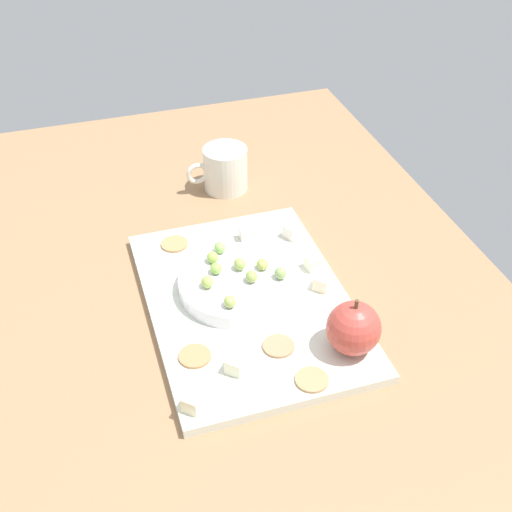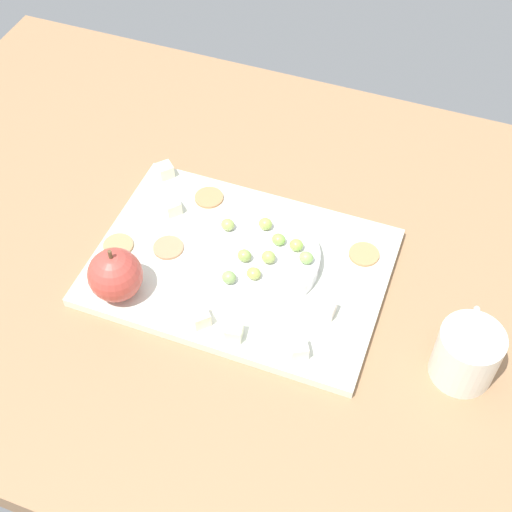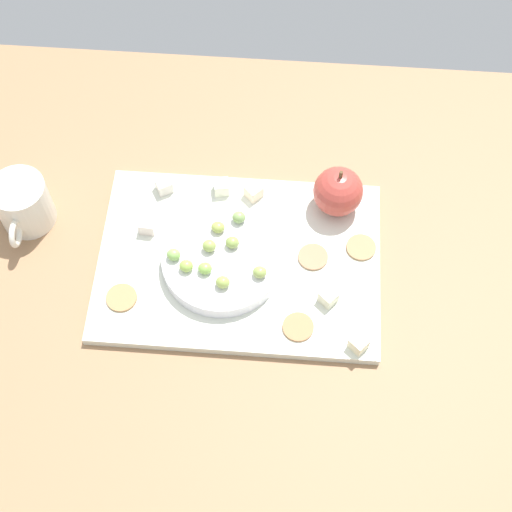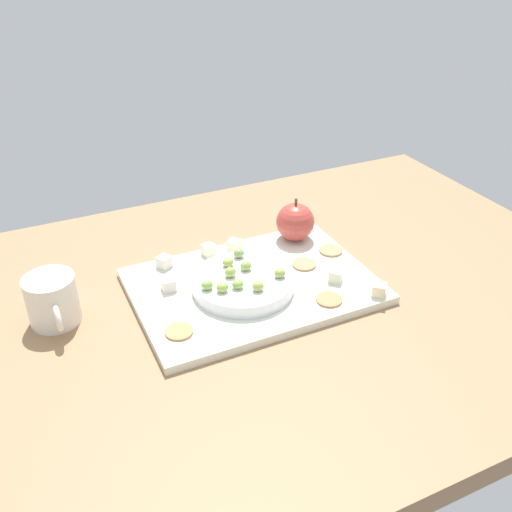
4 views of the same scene
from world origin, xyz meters
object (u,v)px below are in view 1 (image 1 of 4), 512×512
(grape_1, at_px, (208,283))
(grape_8, at_px, (251,277))
(grape_0, at_px, (216,268))
(grape_5, at_px, (280,273))
(cracker_0, at_px, (195,356))
(apple_whole, at_px, (353,328))
(cheese_cube_5, at_px, (291,231))
(cracker_3, at_px, (174,244))
(grape_2, at_px, (213,257))
(grape_4, at_px, (230,302))
(cracker_2, at_px, (312,380))
(cheese_cube_2, at_px, (235,365))
(cheese_cube_0, at_px, (322,283))
(cheese_cube_1, at_px, (193,403))
(grape_6, at_px, (240,264))
(serving_dish, at_px, (237,284))
(grape_7, at_px, (262,264))
(grape_3, at_px, (220,248))
(cheese_cube_4, at_px, (247,234))
(platter, at_px, (248,302))
(cup, at_px, (225,169))
(cracker_1, at_px, (278,346))
(cheese_cube_3, at_px, (313,263))

(grape_1, xyz_separation_m, grape_8, (0.01, 0.06, -0.00))
(grape_0, height_order, grape_5, grape_5)
(grape_0, xyz_separation_m, grape_8, (0.03, 0.04, 0.00))
(cracker_0, bearing_deg, grape_8, 132.27)
(apple_whole, distance_m, cheese_cube_5, 0.25)
(cracker_3, xyz_separation_m, grape_2, (0.09, 0.04, 0.03))
(cracker_0, height_order, grape_2, grape_2)
(grape_4, bearing_deg, grape_8, 133.49)
(cracker_2, xyz_separation_m, grape_5, (-0.17, 0.02, 0.03))
(cracker_3, bearing_deg, apple_whole, 31.07)
(cracker_2, distance_m, grape_0, 0.22)
(cheese_cube_2, bearing_deg, cracker_0, -131.44)
(apple_whole, height_order, grape_1, apple_whole)
(grape_4, bearing_deg, cheese_cube_0, 97.70)
(cheese_cube_1, height_order, grape_6, grape_6)
(serving_dish, relative_size, cheese_cube_2, 7.86)
(cheese_cube_2, relative_size, grape_7, 1.11)
(cheese_cube_0, distance_m, grape_3, 0.16)
(serving_dish, distance_m, cracker_0, 0.14)
(apple_whole, distance_m, grape_2, 0.24)
(cheese_cube_1, xyz_separation_m, grape_0, (-0.21, 0.08, 0.02))
(cheese_cube_4, xyz_separation_m, cracker_2, (0.30, -0.01, -0.01))
(cracker_0, distance_m, grape_8, 0.15)
(cheese_cube_0, distance_m, cracker_3, 0.24)
(platter, xyz_separation_m, grape_8, (-0.01, 0.01, 0.04))
(cup, bearing_deg, cheese_cube_5, 16.09)
(serving_dish, height_order, grape_3, grape_3)
(cheese_cube_2, distance_m, grape_5, 0.17)
(apple_whole, bearing_deg, cracker_0, -102.92)
(cracker_3, height_order, grape_3, grape_3)
(serving_dish, bearing_deg, grape_5, 72.50)
(cheese_cube_5, distance_m, grape_0, 0.16)
(cheese_cube_4, relative_size, grape_0, 1.11)
(grape_0, height_order, grape_1, grape_1)
(platter, relative_size, cheese_cube_2, 18.59)
(grape_0, bearing_deg, cracker_1, 16.97)
(cheese_cube_5, bearing_deg, cracker_3, -100.85)
(cheese_cube_3, xyz_separation_m, grape_8, (0.03, -0.10, 0.02))
(cheese_cube_4, height_order, grape_2, grape_2)
(apple_whole, bearing_deg, serving_dish, -144.75)
(apple_whole, distance_m, cheese_cube_3, 0.17)
(grape_5, bearing_deg, cracker_3, -140.82)
(grape_5, bearing_deg, cracker_1, -20.23)
(grape_7, relative_size, cup, 0.17)
(cheese_cube_5, height_order, grape_0, grape_0)
(cracker_0, xyz_separation_m, cracker_2, (0.08, 0.13, 0.00))
(cheese_cube_2, xyz_separation_m, grape_1, (-0.14, 0.00, 0.02))
(cracker_2, xyz_separation_m, grape_7, (-0.20, 0.00, 0.03))
(cheese_cube_5, bearing_deg, grape_5, -27.16)
(grape_0, relative_size, cup, 0.17)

